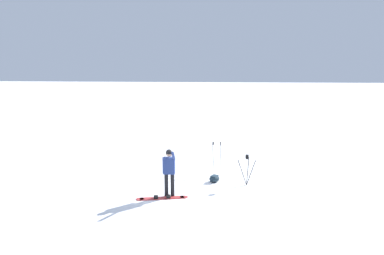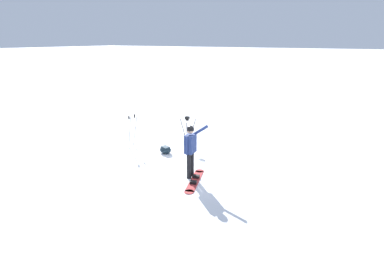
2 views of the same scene
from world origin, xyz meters
The scene contains 6 objects.
ground_plane centered at (0.00, 0.00, 0.00)m, with size 300.00×300.00×0.00m, color white.
snowboarder centered at (-0.68, -0.33, 1.05)m, with size 0.52×0.65×1.75m.
snowboard centered at (-0.88, -0.60, 0.02)m, with size 1.76×0.75×0.10m.
gear_bag_large centered at (0.73, 1.65, 0.14)m, with size 0.53×0.61×0.27m.
camera_tripod centered at (2.03, 1.44, 0.88)m, with size 0.70×0.62×1.22m.
ski_poles centered at (0.67, 3.23, 0.88)m, with size 0.41×0.27×1.34m.
Camera 1 is at (2.17, -12.51, 4.41)m, focal length 33.85 mm.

